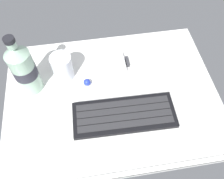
{
  "coord_description": "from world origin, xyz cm",
  "views": [
    {
      "loc": [
        -5.74,
        -36.39,
        60.58
      ],
      "look_at": [
        0.0,
        0.0,
        3.0
      ],
      "focal_mm": 37.55,
      "sensor_mm": 36.0,
      "label": 1
    }
  ],
  "objects_px": {
    "charger_block": "(164,70)",
    "trackball_mouse": "(87,82)",
    "water_bottle": "(24,69)",
    "handheld_device": "(109,64)",
    "juice_cup": "(63,68)",
    "keyboard": "(124,115)"
  },
  "relations": [
    {
      "from": "juice_cup",
      "to": "keyboard",
      "type": "bearing_deg",
      "value": -47.04
    },
    {
      "from": "keyboard",
      "to": "charger_block",
      "type": "height_order",
      "value": "charger_block"
    },
    {
      "from": "charger_block",
      "to": "trackball_mouse",
      "type": "relative_size",
      "value": 3.18
    },
    {
      "from": "keyboard",
      "to": "handheld_device",
      "type": "distance_m",
      "value": 0.19
    },
    {
      "from": "charger_block",
      "to": "handheld_device",
      "type": "bearing_deg",
      "value": 162.19
    },
    {
      "from": "water_bottle",
      "to": "trackball_mouse",
      "type": "distance_m",
      "value": 0.19
    },
    {
      "from": "water_bottle",
      "to": "juice_cup",
      "type": "bearing_deg",
      "value": 16.29
    },
    {
      "from": "keyboard",
      "to": "handheld_device",
      "type": "relative_size",
      "value": 2.29
    },
    {
      "from": "handheld_device",
      "to": "juice_cup",
      "type": "distance_m",
      "value": 0.15
    },
    {
      "from": "keyboard",
      "to": "juice_cup",
      "type": "distance_m",
      "value": 0.24
    },
    {
      "from": "charger_block",
      "to": "juice_cup",
      "type": "bearing_deg",
      "value": 173.39
    },
    {
      "from": "charger_block",
      "to": "trackball_mouse",
      "type": "height_order",
      "value": "charger_block"
    },
    {
      "from": "water_bottle",
      "to": "trackball_mouse",
      "type": "relative_size",
      "value": 9.45
    },
    {
      "from": "water_bottle",
      "to": "charger_block",
      "type": "bearing_deg",
      "value": -1.04
    },
    {
      "from": "water_bottle",
      "to": "charger_block",
      "type": "relative_size",
      "value": 2.97
    },
    {
      "from": "juice_cup",
      "to": "trackball_mouse",
      "type": "xyz_separation_m",
      "value": [
        0.07,
        -0.05,
        -0.03
      ]
    },
    {
      "from": "handheld_device",
      "to": "juice_cup",
      "type": "height_order",
      "value": "juice_cup"
    },
    {
      "from": "handheld_device",
      "to": "keyboard",
      "type": "bearing_deg",
      "value": -85.11
    },
    {
      "from": "charger_block",
      "to": "keyboard",
      "type": "bearing_deg",
      "value": -138.68
    },
    {
      "from": "keyboard",
      "to": "trackball_mouse",
      "type": "xyz_separation_m",
      "value": [
        -0.09,
        0.13,
        0.0
      ]
    },
    {
      "from": "juice_cup",
      "to": "trackball_mouse",
      "type": "distance_m",
      "value": 0.09
    },
    {
      "from": "handheld_device",
      "to": "juice_cup",
      "type": "xyz_separation_m",
      "value": [
        -0.14,
        -0.02,
        0.03
      ]
    }
  ]
}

